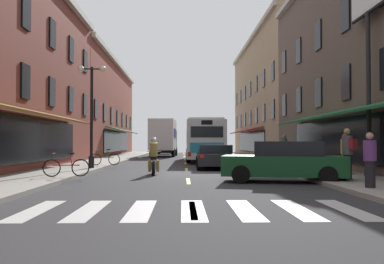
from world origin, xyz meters
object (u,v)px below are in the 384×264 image
sedan_near (284,162)px  transit_bus (204,140)px  sedan_far (165,148)px  bicycle_near (66,167)px  pedestrian_rear (284,148)px  motorcycle_rider (154,159)px  bicycle_mid (105,159)px  pedestrian_near (348,152)px  sedan_mid (215,156)px  pedestrian_mid (345,153)px  box_truck (164,138)px  pedestrian_far (370,159)px  billboard_sign (368,23)px  street_lamp_twin (92,111)px

sedan_near → transit_bus: bearing=96.6°
sedan_far → bicycle_near: size_ratio=2.64×
pedestrian_rear → sedan_near: bearing=62.6°
motorcycle_rider → bicycle_mid: 6.02m
transit_bus → pedestrian_near: size_ratio=6.99×
sedan_far → pedestrian_near: pedestrian_near is taller
pedestrian_near → pedestrian_rear: size_ratio=1.00×
sedan_mid → bicycle_near: size_ratio=2.62×
transit_bus → pedestrian_mid: 16.00m
transit_bus → sedan_mid: 9.73m
box_truck → sedan_near: size_ratio=1.66×
transit_bus → motorcycle_rider: (-2.94, -13.71, -0.90)m
motorcycle_rider → pedestrian_far: bearing=-45.3°
bicycle_near → sedan_near: bearing=-6.6°
bicycle_mid → pedestrian_mid: bearing=-30.5°
billboard_sign → pedestrian_rear: 11.09m
sedan_near → bicycle_mid: sedan_near is taller
motorcycle_rider → pedestrian_rear: bearing=43.6°
billboard_sign → sedan_far: (-9.37, 35.62, -5.42)m
billboard_sign → pedestrian_mid: 5.25m
bicycle_mid → bicycle_near: bearing=-89.9°
billboard_sign → pedestrian_rear: size_ratio=4.39×
transit_bus → bicycle_near: 17.51m
billboard_sign → transit_bus: (-5.60, 16.24, -4.49)m
sedan_near → bicycle_near: size_ratio=2.69×
transit_bus → box_truck: bearing=109.3°
billboard_sign → pedestrian_near: bearing=-132.1°
bicycle_mid → pedestrian_rear: size_ratio=0.96×
sedan_far → pedestrian_near: 38.13m
box_truck → bicycle_mid: bearing=-97.6°
billboard_sign → bicycle_mid: bearing=146.7°
sedan_mid → pedestrian_rear: 5.71m
pedestrian_near → street_lamp_twin: (-10.33, 6.73, 1.93)m
bicycle_mid → street_lamp_twin: (-0.19, -2.63, 2.51)m
billboard_sign → bicycle_mid: 15.04m
pedestrian_near → street_lamp_twin: bearing=118.5°
bicycle_mid → pedestrian_far: pedestrian_far is taller
transit_bus → street_lamp_twin: street_lamp_twin is taller
pedestrian_near → pedestrian_rear: (0.67, 11.54, -0.02)m
sedan_near → sedan_mid: (-1.91, 7.63, -0.07)m
sedan_mid → street_lamp_twin: size_ratio=0.86×
sedan_near → pedestrian_rear: size_ratio=2.56×
sedan_far → bicycle_mid: 28.05m
motorcycle_rider → bicycle_mid: bearing=121.3°
billboard_sign → bicycle_near: 12.94m
sedan_far → transit_bus: bearing=-79.0°
pedestrian_rear → bicycle_near: bearing=29.5°
sedan_far → street_lamp_twin: 30.78m
billboard_sign → sedan_mid: size_ratio=1.76×
sedan_near → pedestrian_rear: bearing=75.9°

